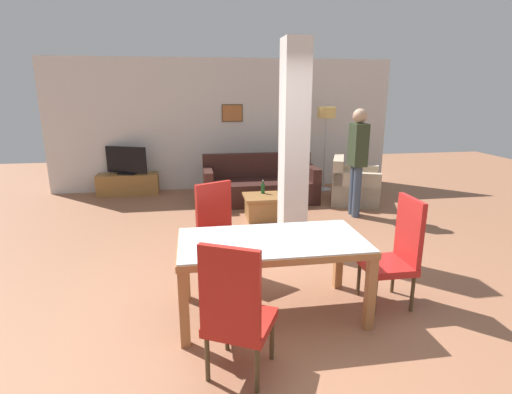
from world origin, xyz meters
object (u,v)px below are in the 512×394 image
dining_chair_far_left (219,231)px  dining_chair_near_left (236,311)px  bottle (263,188)px  tv_screen (126,161)px  tv_stand (128,184)px  dining_table (272,254)px  floor_lamp (326,120)px  dining_chair_head_right (397,251)px  sofa (260,186)px  armchair (353,187)px  coffee_table (262,207)px  standing_person (358,155)px

dining_chair_far_left → dining_chair_near_left: size_ratio=1.00×
dining_chair_far_left → bottle: dining_chair_far_left is taller
bottle → tv_screen: 3.09m
bottle → tv_stand: bearing=143.0°
dining_table → floor_lamp: size_ratio=0.99×
dining_chair_far_left → floor_lamp: 4.61m
bottle → tv_stand: size_ratio=0.19×
dining_chair_near_left → dining_chair_head_right: bearing=53.7°
sofa → armchair: (1.74, -0.34, -0.00)m
dining_table → dining_chair_near_left: (-0.43, -0.84, -0.04)m
dining_table → floor_lamp: 5.13m
dining_chair_near_left → tv_screen: dining_chair_near_left is taller
tv_screen → dining_table: bearing=134.9°
dining_chair_head_right → armchair: dining_chair_head_right is taller
sofa → floor_lamp: (1.50, 0.67, 1.18)m
dining_chair_near_left → dining_table: bearing=90.0°
tv_stand → tv_screen: size_ratio=1.47×
dining_chair_head_right → floor_lamp: size_ratio=0.63×
dining_chair_far_left → coffee_table: size_ratio=1.79×
tv_stand → standing_person: 4.58m
dining_chair_head_right → sofa: (-0.69, 3.95, -0.26)m
dining_table → dining_chair_far_left: (-0.43, 0.84, -0.04)m
tv_stand → tv_screen: 0.48m
dining_table → dining_chair_near_left: 0.94m
dining_chair_head_right → sofa: 4.01m
dining_chair_near_left → floor_lamp: bearing=92.6°
dining_chair_near_left → armchair: size_ratio=0.93×
dining_chair_head_right → bottle: dining_chair_head_right is taller
dining_chair_head_right → tv_stand: size_ratio=0.90×
dining_chair_near_left → floor_lamp: floor_lamp is taller
sofa → dining_chair_head_right: bearing=100.0°
dining_table → tv_screen: 5.27m
sofa → tv_stand: size_ratio=1.76×
floor_lamp → tv_stand: bearing=176.4°
tv_screen → standing_person: standing_person is taller
dining_chair_near_left → armchair: bearing=85.6°
sofa → tv_screen: bearing=-19.9°
dining_chair_far_left → bottle: 2.35m
coffee_table → dining_chair_far_left: bearing=-112.6°
bottle → standing_person: size_ratio=0.13×
dining_chair_near_left → coffee_table: 3.83m
dining_chair_head_right → sofa: size_ratio=0.51×
tv_stand → floor_lamp: bearing=-3.6°
dining_chair_near_left → coffee_table: dining_chair_near_left is taller
dining_chair_near_left → bottle: size_ratio=4.77×
armchair → standing_person: bearing=1.2°
dining_table → dining_chair_far_left: 0.95m
dining_chair_head_right → standing_person: size_ratio=0.61×
coffee_table → bottle: size_ratio=2.66×
dining_table → armchair: size_ratio=1.47×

